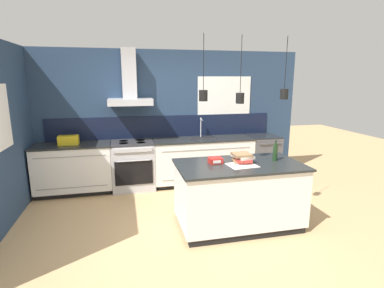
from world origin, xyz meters
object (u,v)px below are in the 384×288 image
oven_range (133,165)px  book_stack (242,158)px  yellow_toolbox (68,140)px  red_supply_box (215,160)px  dishwasher (262,157)px  bottle_on_island (275,152)px

oven_range → book_stack: bearing=-50.6°
book_stack → yellow_toolbox: size_ratio=1.02×
book_stack → red_supply_box: (-0.38, 0.04, -0.03)m
dishwasher → bottle_on_island: bottle_on_island is taller
dishwasher → yellow_toolbox: size_ratio=2.68×
oven_range → yellow_toolbox: bearing=179.8°
dishwasher → red_supply_box: size_ratio=4.98×
dishwasher → red_supply_box: 2.39m
bottle_on_island → book_stack: bearing=177.0°
bottle_on_island → red_supply_box: (-0.87, 0.07, -0.09)m
red_supply_box → yellow_toolbox: size_ratio=0.54×
bottle_on_island → red_supply_box: bottle_on_island is taller
oven_range → book_stack: (1.45, -1.77, 0.52)m
bottle_on_island → yellow_toolbox: (-3.05, 1.80, -0.04)m
oven_range → bottle_on_island: 2.71m
oven_range → book_stack: book_stack is taller
dishwasher → red_supply_box: (-1.57, -1.73, 0.49)m
red_supply_box → yellow_toolbox: 2.79m
dishwasher → book_stack: book_stack is taller
book_stack → red_supply_box: book_stack is taller
red_supply_box → yellow_toolbox: yellow_toolbox is taller
bottle_on_island → oven_range: bearing=137.3°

